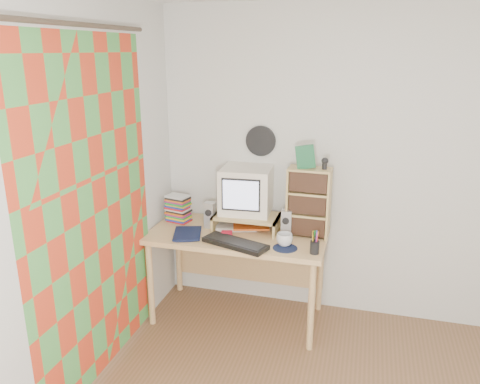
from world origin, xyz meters
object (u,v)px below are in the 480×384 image
Objects in this scene: desk at (240,245)px; diary at (174,232)px; crt_monitor at (246,191)px; dvd_stack at (178,207)px; mug at (285,240)px; cd_rack at (309,202)px; keyboard at (235,243)px.

desk is 5.47× the size of diary.
crt_monitor is 1.52× the size of dvd_stack.
cd_rack is at bearing 62.15° from mug.
crt_monitor is at bearing 72.69° from desk.
crt_monitor is 0.55m from mug.
diary is (-0.46, -0.25, 0.16)m from desk.
diary reaches higher than keyboard.
crt_monitor is at bearing 176.86° from cd_rack.
cd_rack reaches higher than mug.
keyboard is 1.97× the size of diary.
diary is at bearing -161.96° from cd_rack.
dvd_stack is 1.00× the size of diary.
desk is 0.45m from crt_monitor.
cd_rack is at bearing 54.57° from keyboard.
cd_rack reaches higher than desk.
cd_rack reaches higher than crt_monitor.
mug is (0.38, -0.30, -0.26)m from crt_monitor.
dvd_stack is at bearing 174.02° from desk.
cd_rack is 1.07m from diary.
keyboard is at bearing -18.87° from dvd_stack.
dvd_stack is at bearing 88.94° from diary.
desk is 11.53× the size of mug.
crt_monitor reaches higher than diary.
crt_monitor is at bearing 112.57° from keyboard.
crt_monitor is 0.72× the size of cd_rack.
mug is 0.87m from diary.
dvd_stack reaches higher than keyboard.
desk is 0.55m from diary.
desk is 3.58× the size of crt_monitor.
cd_rack is 4.45× the size of mug.
diary is (-1.00, -0.29, -0.24)m from cd_rack.
cd_rack is (1.09, -0.02, 0.14)m from dvd_stack.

